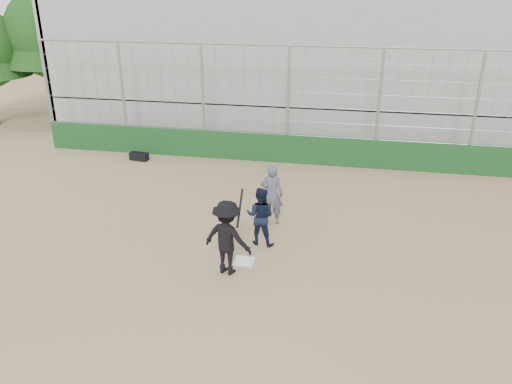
% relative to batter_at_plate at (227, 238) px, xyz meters
% --- Properties ---
extents(ground, '(90.00, 90.00, 0.00)m').
position_rel_batter_at_plate_xyz_m(ground, '(0.26, 0.48, -0.85)').
color(ground, brown).
rests_on(ground, ground).
extents(home_plate, '(0.44, 0.44, 0.02)m').
position_rel_batter_at_plate_xyz_m(home_plate, '(0.26, 0.48, -0.83)').
color(home_plate, white).
rests_on(home_plate, ground).
extents(backstop, '(18.10, 0.25, 4.04)m').
position_rel_batter_at_plate_xyz_m(backstop, '(0.26, 7.48, 0.11)').
color(backstop, '#123916').
rests_on(backstop, ground).
extents(bleachers, '(20.25, 6.70, 6.98)m').
position_rel_batter_at_plate_xyz_m(bleachers, '(0.26, 12.43, 2.08)').
color(bleachers, gray).
rests_on(bleachers, ground).
extents(tree_left, '(4.48, 4.48, 7.00)m').
position_rel_batter_at_plate_xyz_m(tree_left, '(-10.74, 11.48, 3.54)').
color(tree_left, '#352513').
rests_on(tree_left, ground).
extents(batter_at_plate, '(1.21, 0.87, 1.85)m').
position_rel_batter_at_plate_xyz_m(batter_at_plate, '(0.00, 0.00, 0.00)').
color(batter_at_plate, black).
rests_on(batter_at_plate, ground).
extents(catcher_crouched, '(0.80, 0.67, 1.02)m').
position_rel_batter_at_plate_xyz_m(catcher_crouched, '(0.46, 1.38, -0.34)').
color(catcher_crouched, black).
rests_on(catcher_crouched, ground).
extents(umpire, '(0.60, 0.40, 1.47)m').
position_rel_batter_at_plate_xyz_m(umpire, '(0.53, 2.59, -0.11)').
color(umpire, '#454B58').
rests_on(umpire, ground).
extents(equipment_bag, '(0.69, 0.36, 0.32)m').
position_rel_batter_at_plate_xyz_m(equipment_bag, '(-4.96, 6.64, -0.70)').
color(equipment_bag, black).
rests_on(equipment_bag, ground).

